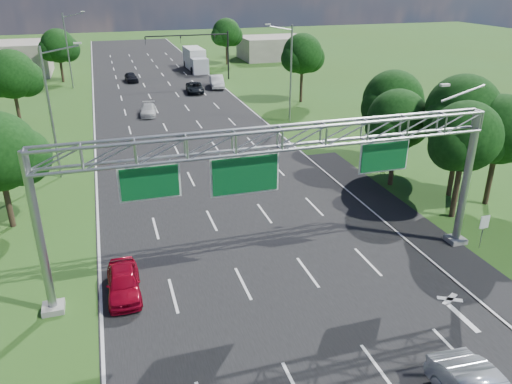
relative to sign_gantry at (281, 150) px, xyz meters
name	(u,v)px	position (x,y,z in m)	size (l,w,h in m)	color
ground	(204,162)	(-0.33, 18.00, -6.89)	(220.00, 220.00, 0.00)	#2F5319
road	(204,162)	(-0.33, 18.00, -6.89)	(18.00, 180.00, 0.02)	black
road_flare	(417,230)	(9.87, 2.00, -6.89)	(3.00, 30.00, 0.02)	black
sign_gantry	(281,150)	(0.00, 0.00, 0.00)	(23.50, 1.00, 9.56)	gray
regulatory_sign	(484,225)	(12.07, -1.02, -5.38)	(0.60, 0.08, 2.10)	gray
traffic_signal	(205,45)	(7.15, 53.00, -1.72)	(12.21, 0.24, 7.00)	black
streetlight_l_near	(52,107)	(-11.63, 18.00, -1.31)	(2.97, 0.22, 10.16)	gray
streetlight_l_far	(69,47)	(-11.63, 53.00, -1.31)	(2.97, 0.22, 10.16)	gray
streetlight_r_mid	(289,69)	(10.97, 28.00, -1.31)	(2.97, 0.22, 10.16)	gray
tree_cluster_right	(441,120)	(14.47, 7.19, -1.58)	(9.91, 14.60, 8.68)	#2D2116
tree_verge_lb	(12,76)	(-16.25, 33.04, -1.48)	(5.76, 4.80, 8.06)	#2D2116
tree_verge_lc	(59,47)	(-13.25, 58.04, -1.92)	(5.76, 4.80, 7.62)	#2D2116
tree_verge_rd	(303,56)	(15.75, 36.04, -1.26)	(5.76, 4.80, 8.28)	#2D2116
tree_verge_re	(227,34)	(13.75, 66.04, -1.70)	(5.76, 4.80, 7.84)	#2D2116
building_left	(2,59)	(-22.33, 66.00, -4.39)	(14.00, 10.00, 5.00)	gray
building_right	(273,48)	(23.67, 70.00, -4.89)	(12.00, 9.00, 4.00)	gray
red_coupe	(123,282)	(-8.02, 0.40, -6.21)	(1.61, 4.01, 1.37)	maroon
car_queue_a	(148,110)	(-3.23, 35.04, -6.29)	(1.70, 4.17, 1.21)	#BEBEBE
car_queue_b	(195,88)	(3.99, 45.17, -6.24)	(2.17, 4.71, 1.31)	black
car_queue_c	(131,77)	(-3.65, 55.23, -6.22)	(1.58, 3.93, 1.34)	black
car_queue_d	(217,82)	(7.59, 47.53, -6.07)	(1.74, 4.99, 1.64)	silver
box_truck	(195,60)	(7.38, 62.36, -5.24)	(2.79, 9.15, 3.45)	silver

